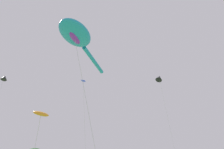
% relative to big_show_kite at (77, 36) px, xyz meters
% --- Properties ---
extents(big_show_kite, '(10.03, 7.89, 15.77)m').
position_rel_big_show_kite_xyz_m(big_show_kite, '(0.00, 0.00, 0.00)').
color(big_show_kite, '#1E8CBF').
rests_on(big_show_kite, ground).
extents(small_kite_box_yellow, '(3.32, 3.42, 15.94)m').
position_rel_big_show_kite_xyz_m(small_kite_box_yellow, '(14.07, -1.16, 0.19)').
color(small_kite_box_yellow, black).
rests_on(small_kite_box_yellow, ground).
extents(small_kite_stunt_black, '(2.85, 2.99, 17.87)m').
position_rel_big_show_kite_xyz_m(small_kite_stunt_black, '(1.91, 19.32, 2.18)').
color(small_kite_stunt_black, black).
rests_on(small_kite_stunt_black, ground).
extents(small_kite_delta_white, '(0.63, 1.90, 14.98)m').
position_rel_big_show_kite_xyz_m(small_kite_delta_white, '(7.05, 6.30, -2.22)').
color(small_kite_delta_white, blue).
rests_on(small_kite_delta_white, ground).
extents(small_kite_tiny_distant, '(1.10, 1.39, 6.27)m').
position_rel_big_show_kite_xyz_m(small_kite_tiny_distant, '(-3.97, -2.08, -9.16)').
color(small_kite_tiny_distant, orange).
rests_on(small_kite_tiny_distant, ground).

